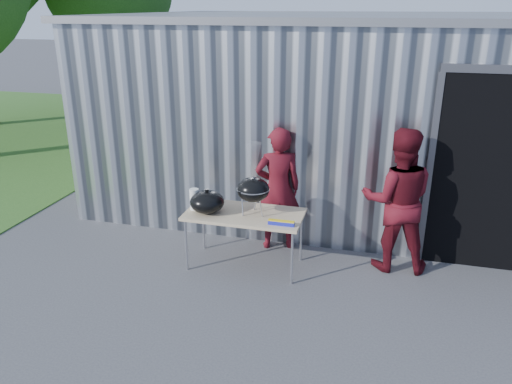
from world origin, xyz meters
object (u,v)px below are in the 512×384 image
(person_cook, at_px, (278,189))
(kettle_grill, at_px, (253,183))
(folding_table, at_px, (244,216))
(person_bystander, at_px, (397,200))

(person_cook, bearing_deg, kettle_grill, 56.56)
(kettle_grill, bearing_deg, folding_table, 177.41)
(kettle_grill, relative_size, person_bystander, 0.50)
(folding_table, relative_size, kettle_grill, 1.61)
(folding_table, xyz_separation_m, person_cook, (0.29, 0.66, 0.16))
(kettle_grill, relative_size, person_cook, 0.54)
(folding_table, xyz_separation_m, kettle_grill, (0.12, -0.01, 0.46))
(kettle_grill, xyz_separation_m, person_bystander, (1.76, 0.47, -0.24))
(kettle_grill, height_order, person_bystander, person_bystander)
(person_bystander, bearing_deg, folding_table, 8.41)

